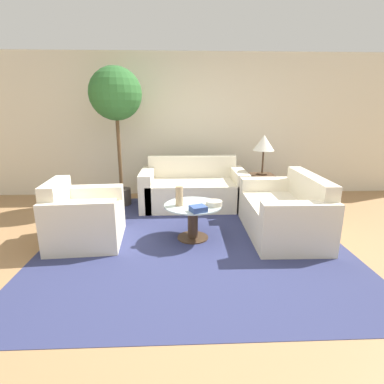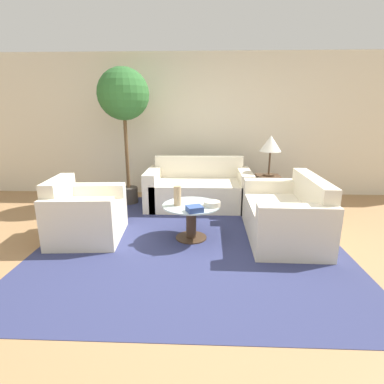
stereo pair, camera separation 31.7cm
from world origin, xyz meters
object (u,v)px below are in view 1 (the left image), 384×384
Objects in this scene: table_lamp at (264,144)px; potted_plant at (116,99)px; bowl at (214,203)px; book_stack at (198,209)px; vase at (179,196)px; armchair at (82,220)px; sofa_main at (193,189)px; coffee_table at (193,217)px; loveseat at (287,214)px.

table_lamp is 2.49m from potted_plant.
bowl is 0.29m from book_stack.
table_lamp reaches higher than vase.
potted_plant is 2.46m from bowl.
vase is at bearing -93.69° from armchair.
sofa_main is 1.66m from book_stack.
book_stack reaches higher than coffee_table.
sofa_main reaches higher than coffee_table.
table_lamp reaches higher than bowl.
vase is 0.44m from bowl.
sofa_main is 2.03m from armchair.
sofa_main is at bearing 97.70° from bowl.
coffee_table is 2.95× the size of vase.
armchair is 1.38m from coffee_table.
bowl is at bearing -94.75° from armchair.
book_stack is (1.22, -1.74, -1.28)m from potted_plant.
armchair is 1.46m from book_stack.
table_lamp is 2.90× the size of book_stack.
sofa_main is at bearing 173.99° from table_lamp.
armchair is 0.42× the size of potted_plant.
book_stack is at bearing -72.83° from loveseat.
loveseat is at bearing 4.56° from vase.
armchair is at bearing -86.48° from loveseat.
armchair is 2.61m from loveseat.
coffee_table is (-0.07, -1.39, 0.01)m from sofa_main.
loveseat reaches higher than book_stack.
bowl is (0.20, -1.44, 0.20)m from sofa_main.
armchair is at bearing 179.31° from bowl.
book_stack is at bearing -135.42° from bowl.
sofa_main reaches higher than book_stack.
potted_plant reaches higher than loveseat.
coffee_table is 3.57× the size of bowl.
armchair is at bearing 149.48° from book_stack.
potted_plant is 2.48m from book_stack.
loveseat is 1.44m from vase.
loveseat is 7.05× the size of bowl.
potted_plant is 9.27× the size of vase.
vase is (-0.23, -1.42, 0.30)m from sofa_main.
vase reaches higher than coffee_table.
book_stack is (-1.18, -0.35, 0.21)m from loveseat.
bowl is at bearing 23.06° from book_stack.
sofa_main is 1.39m from coffee_table.
potted_plant is at bearing 128.18° from coffee_table.
table_lamp reaches higher than coffee_table.
sofa_main is 1.82× the size of armchair.
potted_plant is at bearing -119.29° from loveseat.
sofa_main is 1.75m from loveseat.
armchair is 1.65m from bowl.
loveseat reaches higher than vase.
book_stack is at bearing -127.17° from table_lamp.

